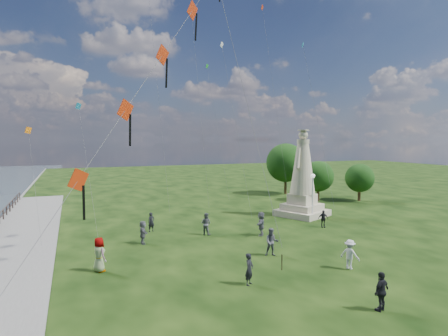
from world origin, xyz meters
name	(u,v)px	position (x,y,z in m)	size (l,w,h in m)	color
statue	(302,183)	(10.26, 15.47, 3.15)	(5.41, 5.41, 8.34)	#C0AF92
lamppost	(313,187)	(9.98, 13.42, 3.08)	(0.40, 0.40, 4.28)	silver
tree_row	(304,168)	(17.53, 25.89, 3.73)	(9.56, 12.66, 6.89)	#382314
person_0	(249,269)	(-2.16, 1.77, 0.81)	(0.59, 0.39, 1.62)	black
person_1	(272,242)	(1.26, 5.50, 0.89)	(0.87, 0.54, 1.79)	#595960
person_2	(350,254)	(4.20, 1.72, 0.84)	(1.09, 0.56, 1.69)	silver
person_3	(381,291)	(1.83, -3.00, 0.86)	(1.01, 0.52, 1.72)	black
person_5	(143,232)	(-5.83, 11.42, 0.82)	(1.53, 0.66, 1.65)	#595960
person_6	(151,222)	(-4.57, 14.71, 0.77)	(0.56, 0.37, 1.55)	black
person_7	(206,224)	(-0.82, 12.14, 0.86)	(0.83, 0.51, 1.71)	#595960
person_9	(323,219)	(9.12, 10.67, 0.73)	(0.86, 0.44, 1.47)	black
person_10	(99,255)	(-9.09, 6.66, 0.97)	(0.95, 0.58, 1.94)	#595960
person_11	(261,224)	(3.02, 10.27, 0.92)	(1.71, 0.74, 1.85)	#595960
red_kite_train	(160,63)	(-6.00, 4.58, 11.36)	(12.49, 9.35, 18.39)	black
small_kites	(200,67)	(2.48, 23.14, 15.07)	(29.54, 18.05, 30.22)	#166585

